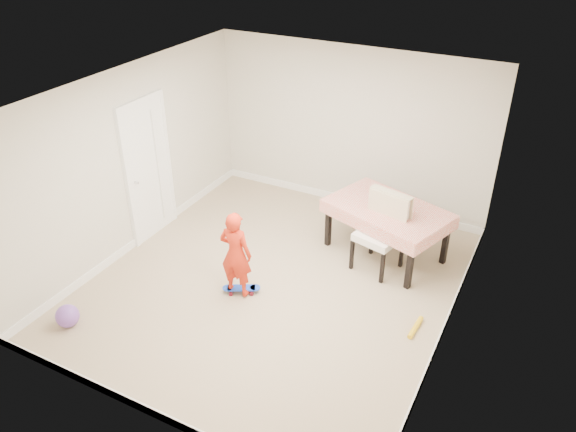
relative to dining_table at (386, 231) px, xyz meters
The scene contains 17 objects.
ground 1.75m from the dining_table, 128.61° to the right, with size 5.00×5.00×0.00m, color tan.
ceiling 2.78m from the dining_table, 128.61° to the right, with size 4.50×5.00×0.04m, color silver.
wall_back 1.82m from the dining_table, 132.85° to the left, with size 4.50×0.04×2.60m, color beige.
wall_front 4.06m from the dining_table, 105.60° to the right, with size 4.50×0.04×2.60m, color beige.
wall_left 3.67m from the dining_table, 157.97° to the right, with size 0.04×5.00×2.60m, color beige.
wall_right 2.00m from the dining_table, 48.82° to the right, with size 0.04×5.00×2.60m, color beige.
door 3.50m from the dining_table, 162.56° to the right, with size 0.10×0.94×2.11m, color white.
baseboard_back 1.60m from the dining_table, 132.60° to the left, with size 4.50×0.02×0.12m, color white.
baseboard_front 3.98m from the dining_table, 105.56° to the right, with size 4.50×0.02×0.12m, color white.
baseboard_left 3.58m from the dining_table, 158.03° to the right, with size 0.02×5.00×0.12m, color white.
baseboard_right 1.81m from the dining_table, 48.58° to the right, with size 0.02×5.00×0.12m, color white.
dining_table is the anchor object (origin of this frame).
dining_chair 0.42m from the dining_table, 87.40° to the right, with size 0.59×0.67×1.09m, color white, non-canonical shape.
skateboard 2.21m from the dining_table, 128.17° to the right, with size 0.49×0.18×0.07m, color blue, non-canonical shape.
child 2.24m from the dining_table, 127.83° to the right, with size 0.43×0.28×1.17m, color red.
balloon 4.30m from the dining_table, 131.60° to the right, with size 0.28×0.28×0.28m, color purple.
foam_toy 1.66m from the dining_table, 57.56° to the right, with size 0.06×0.06×0.40m, color yellow.
Camera 1 is at (2.93, -5.26, 4.55)m, focal length 35.00 mm.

